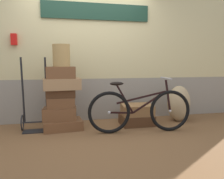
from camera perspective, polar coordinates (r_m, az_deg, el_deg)
The scene contains 14 objects.
ground at distance 3.93m, azimuth -4.57°, elevation -10.59°, with size 10.13×5.20×0.06m, color brown.
station_building at distance 4.60m, azimuth -6.11°, elevation 9.31°, with size 8.13×0.74×2.69m.
suitcase_0 at distance 4.06m, azimuth -12.12°, elevation -8.51°, with size 0.65×0.43×0.16m, color brown.
suitcase_1 at distance 4.02m, azimuth -12.78°, elevation -5.87°, with size 0.55×0.34×0.22m, color brown.
suitcase_2 at distance 3.99m, azimuth -12.56°, elevation -3.16°, with size 0.46×0.29×0.17m, color brown.
suitcase_3 at distance 3.97m, azimuth -12.65°, elevation -0.96°, with size 0.48×0.28×0.14m, color #4C2D19.
suitcase_4 at distance 3.93m, azimuth -12.36°, elevation 1.34°, with size 0.61×0.37×0.19m, color #9E754C.
suitcase_5 at distance 3.91m, azimuth -12.63°, elevation 4.12°, with size 0.47×0.32×0.20m, color brown.
suitcase_6 at distance 4.29m, azimuth 6.10°, elevation -7.46°, with size 0.58×0.46×0.18m, color #4C2D19.
suitcase_7 at distance 4.27m, azimuth 6.22°, elevation -4.97°, with size 0.56×0.47×0.19m, color olive.
wicker_basket at distance 3.94m, azimuth -12.46°, elevation 8.25°, with size 0.28×0.28×0.37m, color #A8844C.
luggage_trolley at distance 4.08m, azimuth -18.49°, elevation -5.69°, with size 0.45×0.35×1.23m.
burlap_sack at distance 4.65m, azimuth 16.23°, elevation -3.36°, with size 0.45×0.38×0.69m, color tan.
bicycle at distance 3.78m, azimuth 6.92°, elevation -5.18°, with size 1.70×0.46×0.90m.
Camera 1 is at (-0.53, -3.72, 1.14)m, focal length 36.83 mm.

